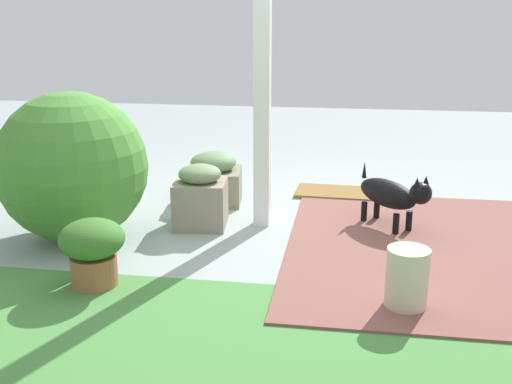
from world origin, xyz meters
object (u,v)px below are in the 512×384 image
stone_planter_near (200,197)px  terracotta_pot_broad (93,248)px  stone_planter_nearest (214,178)px  round_shrub (72,167)px  doormat (337,193)px  porch_pillar (262,59)px  dog (392,194)px  ceramic_urn (407,279)px

stone_planter_near → terracotta_pot_broad: 1.17m
stone_planter_nearest → round_shrub: bearing=52.5°
doormat → porch_pillar: bearing=58.8°
round_shrub → terracotta_pot_broad: (-0.43, 0.72, -0.28)m
stone_planter_nearest → stone_planter_near: 0.60m
stone_planter_near → dog: 1.39m
round_shrub → doormat: bearing=-142.1°
round_shrub → ceramic_urn: bearing=161.3°
stone_planter_nearest → doormat: bearing=-159.0°
stone_planter_nearest → doormat: size_ratio=0.69×
porch_pillar → dog: (-0.94, -0.03, -0.94)m
stone_planter_near → round_shrub: round_shrub is taller
terracotta_pot_broad → ceramic_urn: size_ratio=1.18×
round_shrub → dog: bearing=-166.5°
porch_pillar → terracotta_pot_broad: size_ratio=6.06×
round_shrub → ceramic_urn: (-2.20, 0.74, -0.34)m
stone_planter_nearest → doormat: stone_planter_nearest is taller
porch_pillar → ceramic_urn: size_ratio=7.12×
terracotta_pot_broad → stone_planter_near: bearing=-107.9°
porch_pillar → dog: bearing=-178.3°
doormat → stone_planter_near: bearing=45.3°
porch_pillar → stone_planter_near: porch_pillar is taller
round_shrub → doormat: (-1.77, -1.38, -0.50)m
round_shrub → dog: round_shrub is taller
porch_pillar → ceramic_urn: bearing=127.8°
round_shrub → stone_planter_nearest: bearing=-127.5°
stone_planter_near → porch_pillar: bearing=-166.8°
ceramic_urn → stone_planter_nearest: bearing=-50.3°
porch_pillar → stone_planter_near: (0.44, 0.10, -0.99)m
dog → doormat: size_ratio=0.82×
round_shrub → dog: 2.26m
stone_planter_near → dog: size_ratio=0.80×
porch_pillar → stone_planter_near: bearing=13.2°
porch_pillar → round_shrub: bearing=21.8°
stone_planter_nearest → ceramic_urn: size_ratio=1.44×
stone_planter_nearest → dog: (-1.42, 0.47, 0.06)m
porch_pillar → round_shrub: 1.50m
ceramic_urn → round_shrub: bearing=-18.7°
terracotta_pot_broad → dog: dog is taller
stone_planter_nearest → terracotta_pot_broad: (0.32, 1.71, 0.03)m
stone_planter_near → ceramic_urn: size_ratio=1.37×
dog → doormat: (0.41, -0.86, -0.25)m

